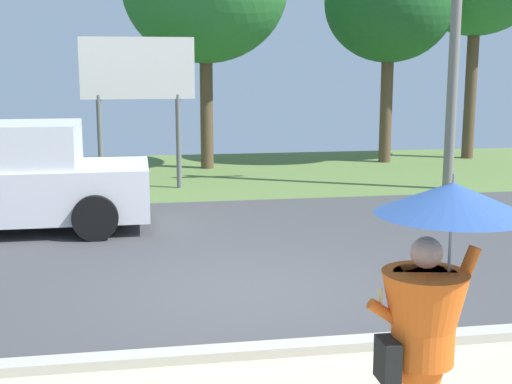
{
  "coord_description": "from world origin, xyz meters",
  "views": [
    {
      "loc": [
        -1.31,
        -8.35,
        2.84
      ],
      "look_at": [
        0.3,
        1.0,
        1.1
      ],
      "focal_mm": 48.21,
      "sensor_mm": 36.0,
      "label": 1
    }
  ],
  "objects_px": {
    "monk_pedestrian": "(429,317)",
    "tree_left_far": "(390,3)",
    "utility_pole": "(456,19)",
    "roadside_billboard": "(138,79)"
  },
  "relations": [
    {
      "from": "roadside_billboard",
      "to": "tree_left_far",
      "type": "height_order",
      "value": "tree_left_far"
    },
    {
      "from": "utility_pole",
      "to": "tree_left_far",
      "type": "height_order",
      "value": "utility_pole"
    },
    {
      "from": "monk_pedestrian",
      "to": "roadside_billboard",
      "type": "xyz_separation_m",
      "value": [
        -1.92,
        11.9,
        1.42
      ]
    },
    {
      "from": "roadside_billboard",
      "to": "tree_left_far",
      "type": "relative_size",
      "value": 0.55
    },
    {
      "from": "monk_pedestrian",
      "to": "tree_left_far",
      "type": "distance_m",
      "value": 16.65
    },
    {
      "from": "monk_pedestrian",
      "to": "utility_pole",
      "type": "distance_m",
      "value": 12.22
    },
    {
      "from": "monk_pedestrian",
      "to": "utility_pole",
      "type": "xyz_separation_m",
      "value": [
        5.21,
        10.7,
        2.77
      ]
    },
    {
      "from": "utility_pole",
      "to": "tree_left_far",
      "type": "distance_m",
      "value": 4.73
    },
    {
      "from": "tree_left_far",
      "to": "utility_pole",
      "type": "bearing_deg",
      "value": -91.95
    },
    {
      "from": "roadside_billboard",
      "to": "tree_left_far",
      "type": "bearing_deg",
      "value": 25.47
    }
  ]
}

